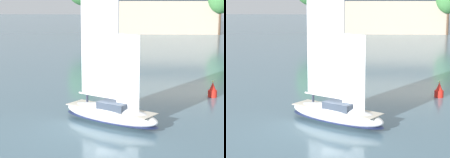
{
  "view_description": "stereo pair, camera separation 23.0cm",
  "coord_description": "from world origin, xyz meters",
  "views": [
    {
      "loc": [
        1.81,
        -35.93,
        10.89
      ],
      "look_at": [
        0.0,
        3.0,
        3.26
      ],
      "focal_mm": 70.0,
      "sensor_mm": 36.0,
      "label": 1
    },
    {
      "loc": [
        2.04,
        -35.91,
        10.89
      ],
      "look_at": [
        0.0,
        3.0,
        3.26
      ],
      "focal_mm": 70.0,
      "sensor_mm": 36.0,
      "label": 2
    }
  ],
  "objects": [
    {
      "name": "ground_plane",
      "position": [
        0.0,
        0.0,
        0.0
      ],
      "size": [
        400.0,
        400.0,
        0.0
      ],
      "primitive_type": "plane",
      "color": "slate"
    },
    {
      "name": "channel_buoy",
      "position": [
        10.46,
        10.1,
        0.7
      ],
      "size": [
        0.97,
        0.97,
        1.77
      ],
      "color": "red",
      "rests_on": "ground"
    },
    {
      "name": "sailboat_main",
      "position": [
        0.01,
        -0.01,
        1.03
      ],
      "size": [
        9.3,
        7.36,
        12.92
      ],
      "color": "silver",
      "rests_on": "ground"
    }
  ]
}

